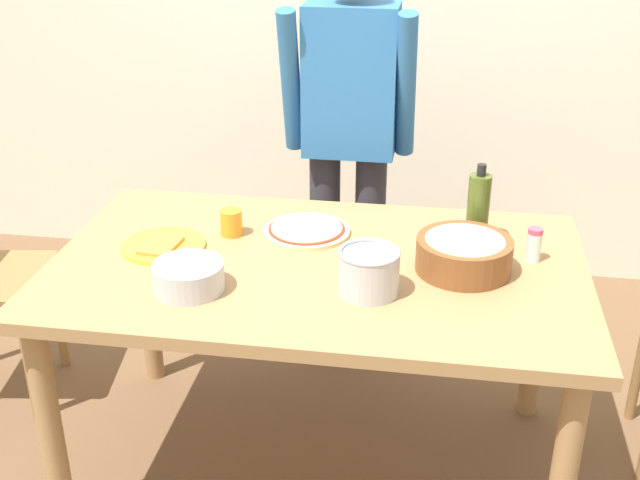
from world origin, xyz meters
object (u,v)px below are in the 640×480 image
object	(u,v)px
olive_oil_bottle	(478,208)
steel_pot	(369,271)
salt_shaker	(534,245)
popcorn_bowl	(464,251)
mixing_bowl_steel	(189,277)
dining_table	(317,289)
cup_orange	(231,223)
plate_with_slice	(163,245)
person_cook	(349,130)
pizza_raw_on_board	(307,230)

from	to	relation	value
olive_oil_bottle	steel_pot	bearing A→B (deg)	-127.61
steel_pot	salt_shaker	size ratio (longest dim) A/B	1.64
popcorn_bowl	mixing_bowl_steel	size ratio (longest dim) A/B	1.40
dining_table	mixing_bowl_steel	world-z (taller)	mixing_bowl_steel
dining_table	steel_pot	xyz separation A→B (m)	(0.17, -0.16, 0.16)
dining_table	popcorn_bowl	world-z (taller)	popcorn_bowl
mixing_bowl_steel	olive_oil_bottle	bearing A→B (deg)	29.63
salt_shaker	dining_table	bearing A→B (deg)	-169.93
steel_pot	cup_orange	world-z (taller)	steel_pot
dining_table	plate_with_slice	size ratio (longest dim) A/B	6.15
salt_shaker	person_cook	bearing A→B (deg)	134.97
olive_oil_bottle	steel_pot	size ratio (longest dim) A/B	1.48
mixing_bowl_steel	cup_orange	distance (m)	0.38
dining_table	popcorn_bowl	bearing A→B (deg)	2.01
dining_table	person_cook	distance (m)	0.80
plate_with_slice	olive_oil_bottle	world-z (taller)	olive_oil_bottle
person_cook	cup_orange	bearing A→B (deg)	-116.30
mixing_bowl_steel	salt_shaker	size ratio (longest dim) A/B	1.89
steel_pot	cup_orange	xyz separation A→B (m)	(-0.47, 0.31, -0.02)
steel_pot	olive_oil_bottle	bearing A→B (deg)	52.39
popcorn_bowl	olive_oil_bottle	xyz separation A→B (m)	(0.04, 0.21, 0.05)
cup_orange	olive_oil_bottle	bearing A→B (deg)	5.78
popcorn_bowl	salt_shaker	size ratio (longest dim) A/B	2.64
pizza_raw_on_board	steel_pot	bearing A→B (deg)	-56.85
mixing_bowl_steel	steel_pot	xyz separation A→B (m)	(0.50, 0.06, 0.03)
plate_with_slice	mixing_bowl_steel	size ratio (longest dim) A/B	1.30
plate_with_slice	cup_orange	distance (m)	0.23
mixing_bowl_steel	popcorn_bowl	bearing A→B (deg)	17.56
dining_table	popcorn_bowl	distance (m)	0.46
steel_pot	salt_shaker	bearing A→B (deg)	30.41
pizza_raw_on_board	olive_oil_bottle	distance (m)	0.55
plate_with_slice	steel_pot	size ratio (longest dim) A/B	1.50
plate_with_slice	mixing_bowl_steel	distance (m)	0.30
popcorn_bowl	olive_oil_bottle	distance (m)	0.22
salt_shaker	cup_orange	bearing A→B (deg)	177.73
popcorn_bowl	dining_table	bearing A→B (deg)	-177.99
person_cook	plate_with_slice	distance (m)	0.90
olive_oil_bottle	cup_orange	xyz separation A→B (m)	(-0.77, -0.08, -0.07)
mixing_bowl_steel	olive_oil_bottle	xyz separation A→B (m)	(0.80, 0.45, 0.07)
dining_table	salt_shaker	xyz separation A→B (m)	(0.64, 0.11, 0.14)
cup_orange	pizza_raw_on_board	bearing A→B (deg)	12.58
pizza_raw_on_board	mixing_bowl_steel	xyz separation A→B (m)	(-0.26, -0.43, 0.03)
dining_table	cup_orange	distance (m)	0.36
pizza_raw_on_board	olive_oil_bottle	xyz separation A→B (m)	(0.54, 0.03, 0.10)
pizza_raw_on_board	steel_pot	distance (m)	0.44
mixing_bowl_steel	steel_pot	size ratio (longest dim) A/B	1.15
person_cook	olive_oil_bottle	xyz separation A→B (m)	(0.48, -0.53, -0.07)
olive_oil_bottle	cup_orange	size ratio (longest dim) A/B	3.01
person_cook	popcorn_bowl	xyz separation A→B (m)	(0.44, -0.74, -0.12)
dining_table	olive_oil_bottle	bearing A→B (deg)	25.95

